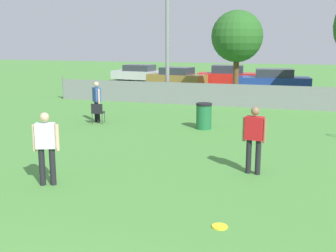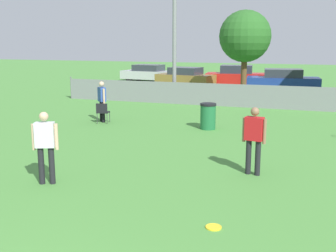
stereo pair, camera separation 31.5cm
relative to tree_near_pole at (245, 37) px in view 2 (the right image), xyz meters
The scene contains 12 objects.
fence_backline 4.80m from the tree_near_pole, 80.51° to the right, with size 19.05×0.07×1.21m.
tree_near_pole is the anchor object (origin of this frame).
player_defender_red 14.63m from the tree_near_pole, 79.44° to the right, with size 0.56×0.29×1.61m.
player_receiver_white 16.63m from the tree_near_pole, 95.39° to the right, with size 0.54×0.36×1.61m.
spectator_in_blue 10.49m from the tree_near_pole, 112.56° to the right, with size 0.44×0.43×1.59m.
frisbee_disc 17.85m from the tree_near_pole, 81.92° to the right, with size 0.28×0.28×0.03m.
folding_chair_sideline 10.77m from the tree_near_pole, 111.25° to the right, with size 0.52×0.52×0.79m.
trash_bin 9.82m from the tree_near_pole, 87.99° to the right, with size 0.58×0.58×0.94m.
parked_car_silver 11.62m from the tree_near_pole, 140.58° to the left, with size 4.34×2.19×1.32m.
parked_car_tan 6.84m from the tree_near_pole, 138.81° to the left, with size 4.20×2.39×1.36m.
parked_car_red 6.61m from the tree_near_pole, 104.23° to the left, with size 4.36×2.20×1.48m.
parked_car_blue 5.10m from the tree_near_pole, 64.67° to the left, with size 4.68×2.35×1.40m.
Camera 2 is at (3.32, -2.03, 3.09)m, focal length 45.00 mm.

